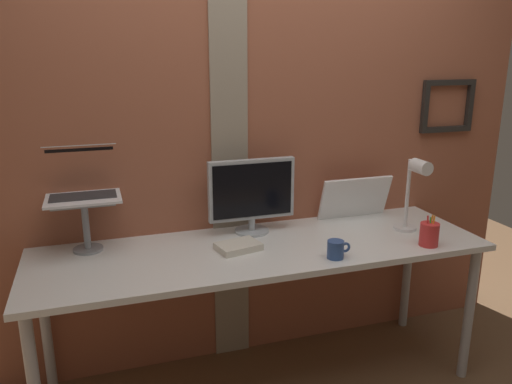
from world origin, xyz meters
name	(u,v)px	position (x,y,z in m)	size (l,w,h in m)	color
ground_plane	(280,377)	(0.00, 0.00, 0.00)	(6.00, 6.00, 0.00)	brown
brick_wall_back	(258,148)	(0.00, 0.38, 1.18)	(3.14, 0.16, 2.36)	#9E563D
desk	(262,260)	(-0.11, -0.01, 0.70)	(2.21, 0.67, 0.77)	white
monitor	(252,193)	(-0.09, 0.20, 0.98)	(0.46, 0.18, 0.39)	#ADB2B7
laptop_stand	(85,217)	(-0.91, 0.21, 0.94)	(0.28, 0.22, 0.25)	gray
laptop	(82,183)	(-0.91, 0.27, 1.08)	(0.34, 0.28, 0.24)	white
whiteboard_panel	(355,198)	(0.53, 0.24, 0.89)	(0.42, 0.02, 0.25)	white
desk_lamp	(414,187)	(0.70, -0.06, 1.01)	(0.12, 0.20, 0.40)	white
pen_cup	(429,234)	(0.67, -0.24, 0.83)	(0.09, 0.09, 0.15)	red
coffee_mug	(336,249)	(0.17, -0.24, 0.81)	(0.11, 0.08, 0.08)	#2D4C8C
paper_clutter_stack	(238,246)	(-0.23, -0.01, 0.78)	(0.20, 0.14, 0.03)	silver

